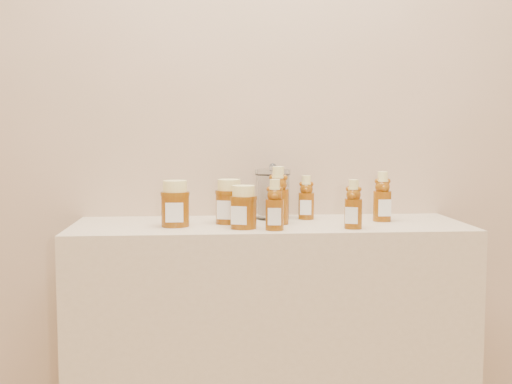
{
  "coord_description": "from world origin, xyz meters",
  "views": [
    {
      "loc": [
        -0.2,
        -0.39,
        1.18
      ],
      "look_at": [
        -0.04,
        1.52,
        1.0
      ],
      "focal_mm": 45.0,
      "sensor_mm": 36.0,
      "label": 1
    }
  ],
  "objects_px": {
    "honey_jar_left": "(175,203)",
    "glass_canister": "(273,192)",
    "display_table": "(270,366)",
    "bear_bottle_back_left": "(278,192)",
    "bear_bottle_front_left": "(275,201)"
  },
  "relations": [
    {
      "from": "display_table",
      "to": "bear_bottle_back_left",
      "type": "bearing_deg",
      "value": -30.19
    },
    {
      "from": "display_table",
      "to": "glass_canister",
      "type": "xyz_separation_m",
      "value": [
        0.02,
        0.1,
        0.54
      ]
    },
    {
      "from": "glass_canister",
      "to": "honey_jar_left",
      "type": "bearing_deg",
      "value": -155.26
    },
    {
      "from": "display_table",
      "to": "bear_bottle_back_left",
      "type": "relative_size",
      "value": 6.06
    },
    {
      "from": "glass_canister",
      "to": "display_table",
      "type": "bearing_deg",
      "value": -100.66
    },
    {
      "from": "honey_jar_left",
      "to": "glass_canister",
      "type": "distance_m",
      "value": 0.34
    },
    {
      "from": "display_table",
      "to": "bear_bottle_front_left",
      "type": "relative_size",
      "value": 7.3
    },
    {
      "from": "bear_bottle_back_left",
      "to": "glass_canister",
      "type": "bearing_deg",
      "value": 110.46
    },
    {
      "from": "bear_bottle_front_left",
      "to": "glass_canister",
      "type": "distance_m",
      "value": 0.24
    },
    {
      "from": "honey_jar_left",
      "to": "bear_bottle_back_left",
      "type": "bearing_deg",
      "value": 5.36
    },
    {
      "from": "honey_jar_left",
      "to": "glass_canister",
      "type": "bearing_deg",
      "value": 25.8
    },
    {
      "from": "bear_bottle_front_left",
      "to": "bear_bottle_back_left",
      "type": "bearing_deg",
      "value": 86.16
    },
    {
      "from": "bear_bottle_front_left",
      "to": "honey_jar_left",
      "type": "height_order",
      "value": "bear_bottle_front_left"
    },
    {
      "from": "honey_jar_left",
      "to": "glass_canister",
      "type": "xyz_separation_m",
      "value": [
        0.31,
        0.14,
        0.02
      ]
    },
    {
      "from": "bear_bottle_back_left",
      "to": "glass_canister",
      "type": "xyz_separation_m",
      "value": [
        -0.0,
        0.12,
        -0.01
      ]
    }
  ]
}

